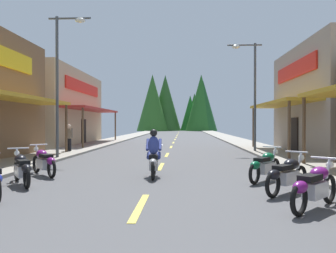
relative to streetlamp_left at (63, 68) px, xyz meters
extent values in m
cube|color=#4C4C4F|center=(4.93, 15.98, -4.49)|extent=(9.62, 96.20, 0.10)
cube|color=gray|center=(-1.20, 15.98, -4.38)|extent=(2.64, 96.20, 0.12)
cube|color=gray|center=(11.06, 15.98, -4.38)|extent=(2.64, 96.20, 0.12)
cube|color=#E0C64C|center=(4.93, -9.15, -4.43)|extent=(0.16, 2.40, 0.01)
cube|color=#E0C64C|center=(4.93, -2.47, -4.43)|extent=(0.16, 2.40, 0.01)
cube|color=#E0C64C|center=(4.93, 2.63, -4.43)|extent=(0.16, 2.40, 0.01)
cube|color=#E0C64C|center=(4.93, 8.94, -4.43)|extent=(0.16, 2.40, 0.01)
cube|color=#E0C64C|center=(4.93, 14.63, -4.43)|extent=(0.16, 2.40, 0.01)
cube|color=#E0C64C|center=(4.93, 20.56, -4.43)|extent=(0.16, 2.40, 0.01)
cube|color=#E0C64C|center=(4.93, 26.16, -4.43)|extent=(0.16, 2.40, 0.01)
cube|color=#E0C64C|center=(4.93, 31.76, -4.43)|extent=(0.16, 2.40, 0.01)
cube|color=#E0C64C|center=(4.93, 38.10, -4.43)|extent=(0.16, 2.40, 0.01)
cube|color=#E0C64C|center=(4.93, 45.02, -4.43)|extent=(0.16, 2.40, 0.01)
cube|color=#E0C64C|center=(4.93, 51.92, -4.43)|extent=(0.16, 2.40, 0.01)
cube|color=gold|center=(-1.62, -2.72, -1.54)|extent=(1.80, 12.06, 0.16)
cylinder|color=brown|center=(-0.92, 3.11, -3.03)|extent=(0.14, 0.14, 2.82)
cube|color=tan|center=(-5.68, 11.79, -1.41)|extent=(6.33, 12.58, 6.06)
cube|color=#B72D28|center=(-1.62, 11.79, -1.54)|extent=(1.80, 11.32, 0.16)
cylinder|color=brown|center=(-0.92, 6.33, -3.03)|extent=(0.14, 0.14, 2.82)
cylinder|color=brown|center=(-0.92, 17.25, -3.03)|extent=(0.14, 0.14, 2.82)
cube|color=red|center=(-2.46, 11.79, 0.29)|extent=(0.10, 8.80, 0.90)
cube|color=black|center=(-2.48, 11.79, -3.39)|extent=(0.08, 1.10, 2.10)
cylinder|color=brown|center=(10.78, -2.07, -3.03)|extent=(0.14, 0.14, 2.82)
cube|color=gold|center=(11.48, 3.94, -1.54)|extent=(1.80, 8.52, 0.16)
cylinder|color=brown|center=(10.78, -0.12, -3.03)|extent=(0.14, 0.14, 2.82)
cylinder|color=brown|center=(10.78, 8.00, -3.03)|extent=(0.14, 0.14, 2.82)
cube|color=red|center=(12.32, 3.94, 0.43)|extent=(0.10, 6.63, 0.90)
cube|color=black|center=(12.34, 3.94, -3.39)|extent=(0.08, 1.10, 2.10)
cylinder|color=#474C51|center=(-0.28, 0.00, -0.97)|extent=(0.14, 0.14, 6.94)
cylinder|color=#474C51|center=(0.34, 0.00, 2.40)|extent=(2.05, 0.10, 0.10)
ellipsoid|color=silver|center=(0.87, 0.00, 2.30)|extent=(0.50, 0.30, 0.24)
cylinder|color=#474C51|center=(10.14, 4.42, -1.15)|extent=(0.14, 0.14, 6.57)
cylinder|color=#474C51|center=(9.51, 4.42, 2.03)|extent=(2.05, 0.10, 0.10)
ellipsoid|color=silver|center=(8.99, 4.42, 1.93)|extent=(0.50, 0.30, 0.24)
torus|color=black|center=(9.05, -8.63, -4.12)|extent=(0.51, 0.54, 0.64)
torus|color=black|center=(8.03, -9.73, -4.12)|extent=(0.51, 0.54, 0.64)
cube|color=silver|center=(8.54, -9.18, -4.04)|extent=(0.68, 0.70, 0.32)
ellipsoid|color=#721972|center=(8.68, -9.03, -3.72)|extent=(0.62, 0.63, 0.28)
cube|color=black|center=(8.37, -9.36, -3.76)|extent=(0.61, 0.63, 0.12)
ellipsoid|color=#721972|center=(8.06, -9.69, -3.89)|extent=(0.48, 0.49, 0.24)
cylinder|color=silver|center=(8.96, -8.73, -3.79)|extent=(0.30, 0.31, 0.71)
cylinder|color=silver|center=(8.88, -8.81, -3.42)|extent=(0.47, 0.44, 0.04)
sphere|color=white|center=(9.07, -8.61, -3.59)|extent=(0.16, 0.16, 0.16)
torus|color=black|center=(8.97, -7.05, -4.12)|extent=(0.51, 0.54, 0.64)
torus|color=black|center=(7.95, -8.15, -4.12)|extent=(0.51, 0.54, 0.64)
cube|color=silver|center=(8.46, -7.60, -4.04)|extent=(0.68, 0.70, 0.32)
ellipsoid|color=black|center=(8.59, -7.46, -3.72)|extent=(0.62, 0.63, 0.28)
cube|color=black|center=(8.29, -7.79, -3.76)|extent=(0.61, 0.63, 0.12)
ellipsoid|color=black|center=(7.98, -8.12, -3.89)|extent=(0.47, 0.49, 0.24)
cylinder|color=silver|center=(8.88, -7.15, -3.79)|extent=(0.30, 0.31, 0.71)
cylinder|color=silver|center=(8.80, -7.24, -3.42)|extent=(0.47, 0.44, 0.04)
sphere|color=white|center=(8.99, -7.03, -3.59)|extent=(0.16, 0.16, 0.16)
torus|color=black|center=(8.80, -5.18, -4.12)|extent=(0.47, 0.57, 0.64)
torus|color=black|center=(7.89, -6.37, -4.12)|extent=(0.47, 0.57, 0.64)
cube|color=silver|center=(8.34, -5.77, -4.04)|extent=(0.65, 0.73, 0.32)
ellipsoid|color=#0C5933|center=(8.46, -5.61, -3.72)|extent=(0.59, 0.64, 0.28)
cube|color=black|center=(8.19, -5.97, -3.76)|extent=(0.59, 0.65, 0.12)
ellipsoid|color=#0C5933|center=(7.92, -6.33, -3.89)|extent=(0.46, 0.50, 0.24)
cylinder|color=silver|center=(8.72, -5.28, -3.79)|extent=(0.27, 0.33, 0.71)
cylinder|color=silver|center=(8.64, -5.38, -3.42)|extent=(0.50, 0.39, 0.04)
sphere|color=white|center=(8.81, -5.15, -3.59)|extent=(0.16, 0.16, 0.16)
torus|color=black|center=(0.78, -6.12, -4.12)|extent=(0.45, 0.58, 0.64)
torus|color=black|center=(1.65, -7.34, -4.12)|extent=(0.45, 0.58, 0.64)
cube|color=silver|center=(1.21, -6.73, -4.04)|extent=(0.64, 0.73, 0.32)
ellipsoid|color=black|center=(1.10, -6.57, -3.72)|extent=(0.59, 0.64, 0.28)
cube|color=black|center=(1.36, -6.93, -3.76)|extent=(0.58, 0.65, 0.12)
ellipsoid|color=black|center=(1.62, -7.30, -3.89)|extent=(0.45, 0.50, 0.24)
cylinder|color=silver|center=(0.85, -6.22, -3.79)|extent=(0.27, 0.34, 0.71)
cylinder|color=silver|center=(0.92, -6.32, -3.42)|extent=(0.51, 0.38, 0.04)
sphere|color=white|center=(0.76, -6.09, -3.59)|extent=(0.16, 0.16, 0.16)
torus|color=black|center=(0.64, -4.44, -4.12)|extent=(0.50, 0.55, 0.64)
torus|color=black|center=(1.63, -5.57, -4.12)|extent=(0.50, 0.55, 0.64)
cube|color=silver|center=(1.13, -5.01, -4.04)|extent=(0.67, 0.71, 0.32)
ellipsoid|color=#721972|center=(1.00, -4.86, -3.72)|extent=(0.61, 0.63, 0.28)
cube|color=black|center=(1.30, -5.19, -3.76)|extent=(0.61, 0.64, 0.12)
ellipsoid|color=#721972|center=(1.60, -5.53, -3.89)|extent=(0.47, 0.49, 0.24)
cylinder|color=silver|center=(0.73, -4.54, -3.79)|extent=(0.29, 0.32, 0.71)
cylinder|color=silver|center=(0.80, -4.63, -3.42)|extent=(0.48, 0.43, 0.04)
sphere|color=white|center=(0.62, -4.42, -3.59)|extent=(0.16, 0.16, 0.16)
torus|color=black|center=(4.82, -4.31, -4.12)|extent=(0.13, 0.64, 0.64)
torus|color=black|center=(4.90, -5.81, -4.12)|extent=(0.13, 0.64, 0.64)
cube|color=silver|center=(4.86, -5.06, -4.04)|extent=(0.32, 0.71, 0.32)
ellipsoid|color=#99999E|center=(4.85, -4.86, -3.72)|extent=(0.35, 0.58, 0.28)
cube|color=black|center=(4.88, -5.31, -3.76)|extent=(0.31, 0.61, 0.12)
ellipsoid|color=#99999E|center=(4.90, -5.76, -3.89)|extent=(0.26, 0.45, 0.24)
cylinder|color=silver|center=(4.83, -4.44, -3.79)|extent=(0.08, 0.37, 0.71)
cylinder|color=silver|center=(4.84, -4.56, -3.42)|extent=(0.60, 0.07, 0.04)
sphere|color=white|center=(4.82, -4.28, -3.59)|extent=(0.16, 0.16, 0.16)
ellipsoid|color=#333F8C|center=(4.87, -5.21, -3.39)|extent=(0.40, 0.40, 0.64)
sphere|color=black|center=(4.87, -5.16, -2.99)|extent=(0.24, 0.24, 0.24)
cylinder|color=#333F8C|center=(4.70, -5.05, -3.74)|extent=(0.16, 0.43, 0.24)
cylinder|color=#333F8C|center=(4.65, -4.92, -3.39)|extent=(0.13, 0.51, 0.40)
cylinder|color=#333F8C|center=(5.02, -5.03, -3.74)|extent=(0.16, 0.43, 0.24)
cylinder|color=#333F8C|center=(5.06, -4.90, -3.39)|extent=(0.13, 0.51, 0.40)
cylinder|color=black|center=(-1.04, 3.73, -4.01)|extent=(0.14, 0.14, 0.85)
cylinder|color=black|center=(-0.88, 3.65, -4.01)|extent=(0.14, 0.14, 0.85)
ellipsoid|color=#726659|center=(-0.96, 3.69, -3.28)|extent=(0.44, 0.39, 0.61)
cylinder|color=#726659|center=(-1.18, 3.80, -3.25)|extent=(0.09, 0.09, 0.57)
cylinder|color=#726659|center=(-0.75, 3.58, -3.25)|extent=(0.09, 0.09, 0.57)
sphere|color=beige|center=(-0.96, 3.69, -2.85)|extent=(0.23, 0.23, 0.23)
cone|color=#265B23|center=(8.54, 67.83, 0.13)|extent=(5.12, 5.12, 9.14)
cone|color=#266323|center=(9.97, 63.36, 2.13)|extent=(7.36, 7.36, 13.14)
cone|color=#2B5823|center=(1.47, 65.57, 2.27)|extent=(7.51, 7.51, 13.41)
cone|color=#325A23|center=(-0.89, 63.66, 0.87)|extent=(5.94, 5.94, 10.61)
cone|color=#206823|center=(7.48, 66.42, -0.15)|extent=(4.81, 4.81, 8.58)
cone|color=#205623|center=(10.45, 63.09, 1.36)|extent=(6.49, 6.49, 11.59)
cone|color=#2E6323|center=(-1.29, 61.85, 2.07)|extent=(7.29, 7.29, 13.02)
camera|label=1|loc=(5.85, -16.25, -2.68)|focal=36.42mm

